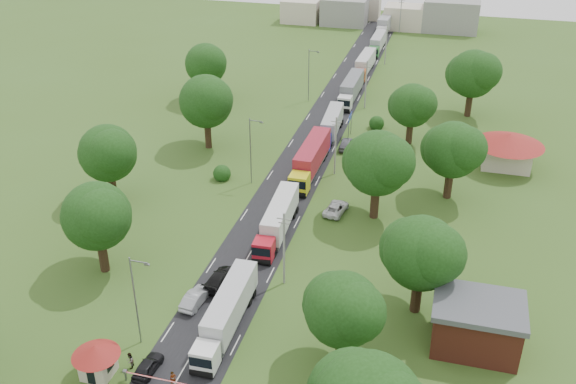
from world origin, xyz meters
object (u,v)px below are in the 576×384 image
(info_sign, at_px, (350,120))
(car_lane_mid, at_px, (196,298))
(boom_barrier, at_px, (157,379))
(car_lane_front, at_px, (148,366))
(truck_0, at_px, (227,312))
(pedestrian_near, at_px, (173,379))
(guard_booth, at_px, (96,357))

(info_sign, xyz_separation_m, car_lane_mid, (-7.77, -48.00, -2.23))
(info_sign, bearing_deg, car_lane_mid, -99.19)
(boom_barrier, bearing_deg, car_lane_front, 137.60)
(truck_0, bearing_deg, boom_barrier, -110.34)
(truck_0, height_order, pedestrian_near, truck_0)
(info_sign, bearing_deg, truck_0, -93.55)
(info_sign, relative_size, pedestrian_near, 2.58)
(truck_0, bearing_deg, guard_booth, -135.18)
(pedestrian_near, bearing_deg, car_lane_front, 121.15)
(car_lane_front, distance_m, pedestrian_near, 3.15)
(pedestrian_near, bearing_deg, boom_barrier, 160.15)
(guard_booth, height_order, info_sign, info_sign)
(boom_barrier, relative_size, car_lane_front, 2.32)
(boom_barrier, bearing_deg, info_sign, 83.76)
(truck_0, height_order, car_lane_front, truck_0)
(guard_booth, relative_size, car_lane_front, 1.11)
(boom_barrier, relative_size, info_sign, 2.25)
(guard_booth, xyz_separation_m, car_lane_front, (4.20, 1.50, -1.49))
(guard_booth, xyz_separation_m, truck_0, (9.25, 9.19, -0.11))
(guard_booth, distance_m, pedestrian_near, 7.33)
(car_lane_front, bearing_deg, pedestrian_near, 164.40)
(guard_booth, bearing_deg, car_lane_front, 19.67)
(info_sign, distance_m, car_lane_front, 59.12)
(car_lane_front, relative_size, pedestrian_near, 2.51)
(boom_barrier, relative_size, truck_0, 0.66)
(car_lane_mid, bearing_deg, info_sign, -93.37)
(info_sign, bearing_deg, guard_booth, -101.68)
(info_sign, xyz_separation_m, car_lane_front, (-8.20, -58.50, -2.32))
(truck_0, distance_m, car_lane_front, 9.30)
(guard_booth, xyz_separation_m, car_lane_mid, (4.63, 12.00, -1.39))
(info_sign, distance_m, truck_0, 50.92)
(boom_barrier, relative_size, guard_booth, 2.10)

